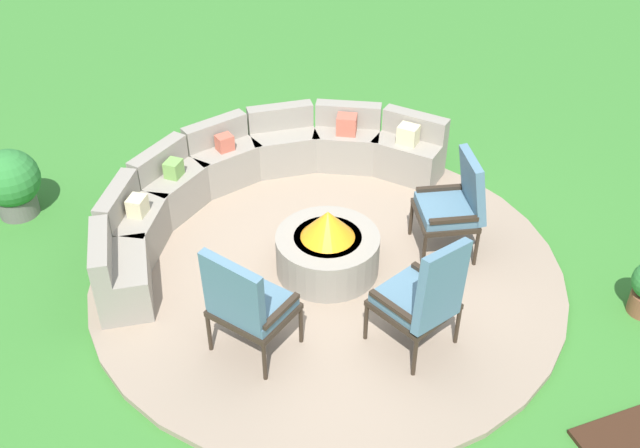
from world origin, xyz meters
TOP-DOWN VIEW (x-y plane):
  - ground_plane at (0.00, 0.00)m, footprint 24.00×24.00m
  - patio_circle at (0.00, 0.00)m, footprint 4.43×4.43m
  - fire_pit at (0.00, 0.00)m, footprint 0.97×0.97m
  - curved_stone_bench at (-0.37, 1.32)m, footprint 3.93×2.24m
  - lounge_chair_front_left at (-0.98, -0.76)m, footprint 0.78×0.81m
  - lounge_chair_front_right at (0.36, -1.20)m, footprint 0.75×0.77m
  - lounge_chair_back_left at (1.23, -0.13)m, footprint 0.69×0.68m
  - potted_plant_3 at (-2.68, 2.05)m, footprint 0.60×0.60m

SIDE VIEW (x-z plane):
  - ground_plane at x=0.00m, z-range 0.00..0.00m
  - patio_circle at x=0.00m, z-range 0.00..0.06m
  - fire_pit at x=0.00m, z-range -0.02..0.65m
  - curved_stone_bench at x=-0.37m, z-range 0.00..0.69m
  - potted_plant_3 at x=-2.68m, z-range 0.02..0.76m
  - lounge_chair_back_left at x=1.23m, z-range 0.09..1.13m
  - lounge_chair_front_left at x=-0.98m, z-range 0.08..1.16m
  - lounge_chair_front_right at x=0.36m, z-range 0.06..1.19m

